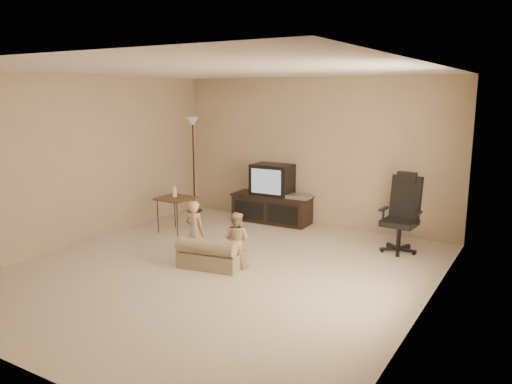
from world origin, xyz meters
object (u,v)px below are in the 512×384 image
floor_lamp (193,143)px  toddler_right (236,240)px  tv_stand (272,198)px  side_table (175,198)px  office_chair (401,223)px  child_sofa (210,256)px  toddler_left (195,232)px

floor_lamp → toddler_right: bearing=-42.5°
tv_stand → side_table: bearing=-129.6°
floor_lamp → office_chair: bearing=-5.8°
floor_lamp → toddler_right: 3.38m
side_table → toddler_right: (1.78, -0.91, -0.19)m
side_table → child_sofa: side_table is taller
office_chair → floor_lamp: 4.16m
child_sofa → toddler_right: 0.40m
office_chair → tv_stand: bearing=172.2°
office_chair → floor_lamp: (-4.04, 0.41, 0.90)m
toddler_left → toddler_right: bearing=-167.1°
toddler_left → toddler_right: 0.60m
toddler_left → floor_lamp: bearing=-49.4°
tv_stand → side_table: size_ratio=1.87×
side_table → floor_lamp: (-0.62, 1.28, 0.76)m
side_table → floor_lamp: size_ratio=0.43×
tv_stand → side_table: (-1.04, -1.36, 0.13)m
tv_stand → toddler_right: (0.74, -2.27, -0.06)m
toddler_left → child_sofa: bearing=165.7°
floor_lamp → child_sofa: 3.40m
child_sofa → side_table: bearing=133.9°
tv_stand → toddler_left: tv_stand is taller
office_chair → floor_lamp: size_ratio=0.63×
tv_stand → floor_lamp: floor_lamp is taller
office_chair → side_table: bearing=-161.9°
tv_stand → office_chair: (2.38, -0.49, -0.02)m
child_sofa → tv_stand: bearing=91.0°
side_table → toddler_left: (1.19, -1.02, -0.14)m
child_sofa → toddler_right: bearing=26.0°
side_table → toddler_left: size_ratio=0.93×
toddler_right → child_sofa: bearing=30.0°
tv_stand → toddler_right: size_ratio=1.97×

